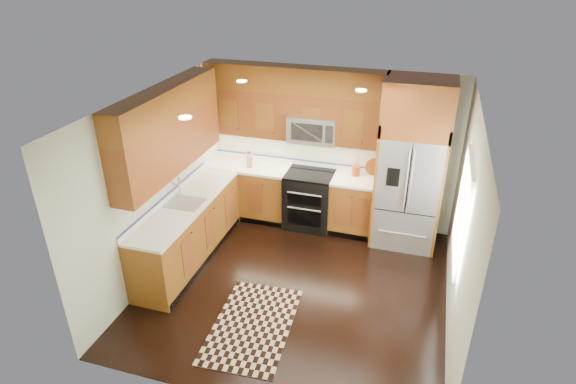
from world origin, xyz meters
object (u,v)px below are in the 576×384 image
(range, at_px, (309,200))
(utensil_crock, at_px, (356,168))
(refrigerator, at_px, (411,165))
(rug, at_px, (253,325))
(knife_block, at_px, (249,160))

(range, height_order, utensil_crock, utensil_crock)
(range, relative_size, refrigerator, 0.36)
(rug, xyz_separation_m, knife_block, (-0.99, 2.58, 1.04))
(utensil_crock, bearing_deg, knife_block, -175.44)
(range, bearing_deg, rug, -91.06)
(refrigerator, distance_m, rug, 3.26)
(range, distance_m, rug, 2.61)
(range, distance_m, utensil_crock, 0.94)
(refrigerator, height_order, utensil_crock, refrigerator)
(refrigerator, xyz_separation_m, rug, (-1.60, -2.53, -1.30))
(rug, height_order, utensil_crock, utensil_crock)
(range, height_order, knife_block, knife_block)
(rug, distance_m, knife_block, 2.95)
(range, bearing_deg, refrigerator, -1.40)
(utensil_crock, bearing_deg, range, -167.61)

